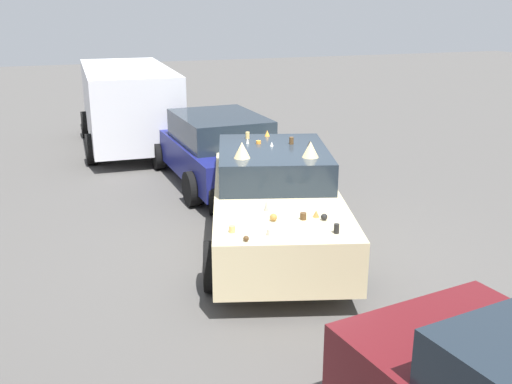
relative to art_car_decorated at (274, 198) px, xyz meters
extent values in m
plane|color=#514F4C|center=(-0.07, 0.02, -0.75)|extent=(60.00, 60.00, 0.00)
cube|color=beige|center=(-0.07, 0.02, -0.11)|extent=(5.00, 3.06, 0.71)
cube|color=#1E2833|center=(0.27, -0.08, 0.48)|extent=(2.46, 2.18, 0.47)
cylinder|color=black|center=(-1.72, -0.46, -0.41)|extent=(0.70, 0.40, 0.67)
cylinder|color=black|center=(-1.20, 1.32, -0.41)|extent=(0.70, 0.40, 0.67)
cylinder|color=black|center=(1.06, -1.28, -0.41)|extent=(0.70, 0.40, 0.67)
cylinder|color=black|center=(1.59, 0.50, -0.41)|extent=(0.70, 0.40, 0.67)
ellipsoid|color=black|center=(0.07, -0.97, -0.03)|extent=(0.16, 0.07, 0.13)
ellipsoid|color=black|center=(-0.49, 1.09, -0.26)|extent=(0.19, 0.07, 0.10)
ellipsoid|color=black|center=(-1.50, -0.50, 0.04)|extent=(0.14, 0.06, 0.12)
ellipsoid|color=black|center=(0.24, -1.02, -0.25)|extent=(0.11, 0.05, 0.15)
ellipsoid|color=black|center=(-0.85, -0.69, -0.23)|extent=(0.19, 0.07, 0.10)
ellipsoid|color=black|center=(-0.89, -0.68, -0.28)|extent=(0.12, 0.05, 0.15)
ellipsoid|color=black|center=(-1.51, 1.39, -0.04)|extent=(0.12, 0.05, 0.13)
ellipsoid|color=black|center=(-0.46, -0.81, -0.28)|extent=(0.11, 0.05, 0.09)
ellipsoid|color=black|center=(0.36, 0.84, -0.22)|extent=(0.16, 0.07, 0.09)
ellipsoid|color=black|center=(0.98, 0.66, -0.04)|extent=(0.20, 0.08, 0.13)
cone|color=#A87A38|center=(-1.57, 0.04, 0.29)|extent=(0.11, 0.11, 0.09)
cylinder|color=tan|center=(-1.72, 1.20, 0.29)|extent=(0.10, 0.10, 0.08)
sphere|color=#A87A38|center=(-1.52, 0.60, 0.29)|extent=(0.09, 0.09, 0.09)
sphere|color=#51381E|center=(-2.04, 1.13, 0.28)|extent=(0.07, 0.07, 0.07)
cone|color=gray|center=(-1.14, 0.55, 0.31)|extent=(0.09, 0.09, 0.13)
sphere|color=black|center=(-1.71, -0.01, 0.29)|extent=(0.09, 0.09, 0.09)
cylinder|color=black|center=(-2.16, 0.04, 0.30)|extent=(0.09, 0.09, 0.12)
cone|color=silver|center=(-1.43, 0.16, 0.28)|extent=(0.09, 0.09, 0.08)
cylinder|color=silver|center=(-1.96, 0.81, 0.28)|extent=(0.09, 0.09, 0.08)
cylinder|color=#51381E|center=(-1.60, 0.23, 0.29)|extent=(0.08, 0.08, 0.09)
cone|color=black|center=(0.21, -0.67, 0.76)|extent=(0.08, 0.08, 0.09)
cone|color=silver|center=(0.41, -0.11, 0.75)|extent=(0.07, 0.07, 0.07)
cylinder|color=tan|center=(1.04, 0.08, 0.77)|extent=(0.08, 0.08, 0.11)
cylinder|color=orange|center=(0.64, 0.03, 0.74)|extent=(0.11, 0.11, 0.05)
cone|color=orange|center=(1.11, -0.29, 0.77)|extent=(0.12, 0.12, 0.10)
cone|color=silver|center=(0.70, 0.19, 0.77)|extent=(0.07, 0.07, 0.10)
cylinder|color=#51381E|center=(0.44, -0.45, 0.77)|extent=(0.08, 0.08, 0.11)
cone|color=#D8BC7F|center=(-0.41, -0.40, 0.83)|extent=(0.24, 0.24, 0.23)
cone|color=#D8BC7F|center=(-0.13, 0.56, 0.83)|extent=(0.24, 0.24, 0.23)
cube|color=silver|center=(7.33, 1.19, 0.43)|extent=(5.15, 2.22, 1.74)
cube|color=#1E2833|center=(5.55, 1.25, 0.78)|extent=(0.18, 1.81, 0.63)
cylinder|color=black|center=(5.77, 0.19, -0.39)|extent=(0.73, 0.26, 0.72)
cylinder|color=black|center=(5.83, 2.30, -0.39)|extent=(0.73, 0.26, 0.72)
cylinder|color=black|center=(8.82, 0.09, -0.39)|extent=(0.73, 0.26, 0.72)
cylinder|color=black|center=(8.89, 2.20, -0.39)|extent=(0.73, 0.26, 0.72)
cube|color=navy|center=(3.59, -0.04, -0.14)|extent=(4.48, 1.91, 0.65)
cube|color=#1E2833|center=(3.21, -0.05, 0.45)|extent=(2.27, 1.67, 0.55)
cylinder|color=black|center=(4.92, 0.90, -0.42)|extent=(0.66, 0.25, 0.65)
cylinder|color=black|center=(5.00, -0.85, -0.42)|extent=(0.66, 0.25, 0.65)
cylinder|color=black|center=(2.19, 0.78, -0.42)|extent=(0.66, 0.25, 0.65)
cylinder|color=black|center=(2.27, -0.97, -0.42)|extent=(0.66, 0.25, 0.65)
camera|label=1|loc=(-8.01, 3.11, 2.87)|focal=41.50mm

